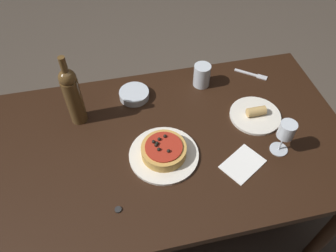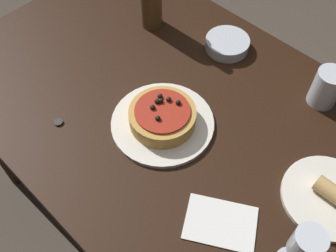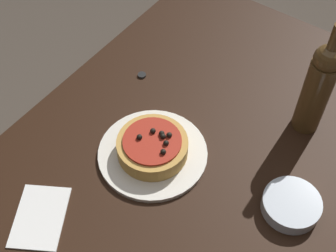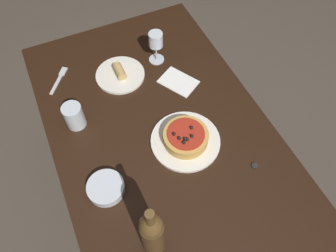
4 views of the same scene
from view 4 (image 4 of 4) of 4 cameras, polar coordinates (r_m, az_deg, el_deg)
ground_plane at (r=1.96m, az=-0.31°, el=-13.19°), size 14.00×14.00×0.00m
dining_table at (r=1.37m, az=-0.44°, el=-4.12°), size 1.47×0.85×0.73m
dinner_plate at (r=1.28m, az=3.05°, el=-2.58°), size 0.27×0.27×0.01m
pizza at (r=1.26m, az=3.11°, el=-1.90°), size 0.18×0.18×0.06m
wine_glass at (r=1.48m, az=-2.13°, el=14.47°), size 0.07×0.07×0.16m
wine_bottle at (r=1.00m, az=-2.71°, el=-18.27°), size 0.07×0.07×0.33m
water_cup at (r=1.34m, az=-16.03°, el=1.68°), size 0.08×0.08×0.11m
side_bowl at (r=1.21m, az=-10.77°, el=-10.55°), size 0.13×0.13×0.03m
fork at (r=1.55m, az=-18.41°, el=7.82°), size 0.14×0.11×0.00m
side_plate at (r=1.50m, az=-8.34°, el=8.91°), size 0.22×0.22×0.05m
paper_napkin at (r=1.46m, az=1.81°, el=7.71°), size 0.19×0.18×0.00m
bottle_cap at (r=1.28m, az=14.85°, el=-6.70°), size 0.02×0.02×0.01m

